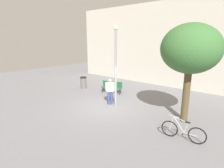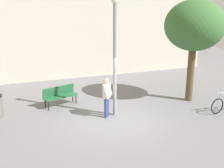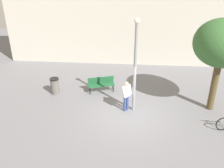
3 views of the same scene
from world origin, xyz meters
TOP-DOWN VIEW (x-y plane):
  - ground_plane at (0.00, 0.00)m, footprint 36.00×36.00m
  - building_facade at (0.00, 8.25)m, footprint 19.22×2.00m
  - lamppost at (0.24, 0.57)m, footprint 0.28×0.28m
  - person_by_lamppost at (-0.15, 0.49)m, footprint 0.55×0.60m
  - park_bench at (-1.75, 2.56)m, footprint 1.67×0.95m
  - plaza_tree at (4.37, 1.04)m, footprint 2.78×2.78m

SIDE VIEW (x-z plane):
  - ground_plane at x=0.00m, z-range 0.00..0.00m
  - park_bench at x=-1.75m, z-range 0.08..1.01m
  - person_by_lamppost at x=-0.15m, z-range 0.13..1.80m
  - lamppost at x=0.24m, z-range 0.29..5.16m
  - plaza_tree at x=4.37m, z-range 1.20..6.04m
  - building_facade at x=0.00m, z-range 0.00..7.26m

